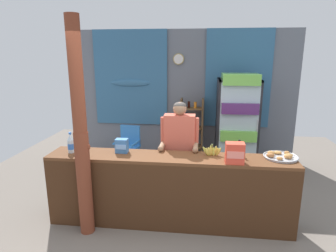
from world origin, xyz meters
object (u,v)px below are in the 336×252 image
object	(u,v)px
snack_box_crackers	(235,153)
banana_bunch	(212,151)
plastic_lawn_chair	(128,144)
pastry_tray	(280,156)
drink_fridge	(237,118)
bottle_shelf_rack	(192,130)
soda_bottle_water	(71,144)
stall_counter	(169,187)
soda_bottle_lime_soda	(239,149)
shopkeeper	(179,143)
snack_box_biscuit	(122,146)
timber_post	(81,137)

from	to	relation	value
snack_box_crackers	banana_bunch	xyz separation A→B (m)	(-0.26, 0.24, -0.07)
snack_box_crackers	banana_bunch	size ratio (longest dim) A/B	0.97
plastic_lawn_chair	pastry_tray	distance (m)	3.10
drink_fridge	plastic_lawn_chair	world-z (taller)	drink_fridge
bottle_shelf_rack	soda_bottle_water	bearing A→B (deg)	-122.78
stall_counter	soda_bottle_lime_soda	size ratio (longest dim) A/B	15.26
plastic_lawn_chair	soda_bottle_lime_soda	xyz separation A→B (m)	(1.96, -1.77, 0.56)
drink_fridge	shopkeeper	world-z (taller)	drink_fridge
pastry_tray	soda_bottle_water	bearing A→B (deg)	-177.69
plastic_lawn_chair	pastry_tray	bearing A→B (deg)	-36.16
plastic_lawn_chair	shopkeeper	xyz separation A→B (m)	(1.15, -1.47, 0.53)
snack_box_crackers	snack_box_biscuit	size ratio (longest dim) A/B	1.35
snack_box_crackers	bottle_shelf_rack	bearing A→B (deg)	103.38
timber_post	shopkeeper	world-z (taller)	timber_post
plastic_lawn_chair	snack_box_crackers	world-z (taller)	snack_box_crackers
soda_bottle_water	snack_box_crackers	distance (m)	2.15
drink_fridge	snack_box_biscuit	world-z (taller)	drink_fridge
stall_counter	drink_fridge	distance (m)	2.48
bottle_shelf_rack	soda_bottle_lime_soda	bearing A→B (deg)	-72.91
timber_post	pastry_tray	size ratio (longest dim) A/B	6.23
snack_box_biscuit	banana_bunch	size ratio (longest dim) A/B	0.72
pastry_tray	bottle_shelf_rack	bearing A→B (deg)	117.91
bottle_shelf_rack	pastry_tray	distance (m)	2.60
soda_bottle_lime_soda	plastic_lawn_chair	bearing A→B (deg)	137.83
soda_bottle_lime_soda	pastry_tray	distance (m)	0.52
soda_bottle_water	banana_bunch	size ratio (longest dim) A/B	1.08
timber_post	banana_bunch	distance (m)	1.66
soda_bottle_water	soda_bottle_lime_soda	distance (m)	2.24
soda_bottle_water	pastry_tray	distance (m)	2.76
timber_post	soda_bottle_lime_soda	xyz separation A→B (m)	(1.94, 0.47, -0.23)
soda_bottle_water	snack_box_biscuit	world-z (taller)	soda_bottle_water
banana_bunch	plastic_lawn_chair	bearing A→B (deg)	131.42
drink_fridge	plastic_lawn_chair	bearing A→B (deg)	-175.92
stall_counter	soda_bottle_water	xyz separation A→B (m)	(-1.33, 0.10, 0.50)
shopkeeper	soda_bottle_lime_soda	world-z (taller)	shopkeeper
shopkeeper	banana_bunch	distance (m)	0.57
snack_box_biscuit	banana_bunch	xyz separation A→B (m)	(1.20, 0.02, -0.04)
shopkeeper	snack_box_crackers	world-z (taller)	shopkeeper
pastry_tray	banana_bunch	xyz separation A→B (m)	(-0.87, -0.01, 0.04)
stall_counter	shopkeeper	xyz separation A→B (m)	(0.10, 0.55, 0.44)
stall_counter	pastry_tray	distance (m)	1.49
shopkeeper	soda_bottle_water	distance (m)	1.50
timber_post	soda_bottle_lime_soda	distance (m)	2.01
timber_post	pastry_tray	bearing A→B (deg)	9.94
timber_post	soda_bottle_lime_soda	size ratio (longest dim) A/B	12.74
bottle_shelf_rack	snack_box_biscuit	world-z (taller)	bottle_shelf_rack
timber_post	snack_box_biscuit	distance (m)	0.60
plastic_lawn_chair	stall_counter	bearing A→B (deg)	-62.37
shopkeeper	banana_bunch	xyz separation A→B (m)	(0.45, -0.35, 0.00)
timber_post	bottle_shelf_rack	xyz separation A→B (m)	(1.25, 2.71, -0.58)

